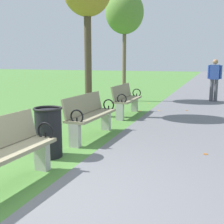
{
  "coord_description": "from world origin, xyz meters",
  "views": [
    {
      "loc": [
        1.93,
        -2.76,
        1.61
      ],
      "look_at": [
        -0.05,
        2.82,
        0.55
      ],
      "focal_mm": 46.81,
      "sensor_mm": 36.0,
      "label": 1
    }
  ],
  "objects_px": {
    "tree_2": "(125,13)",
    "trash_bin": "(49,132)",
    "park_bench_1": "(2,152)",
    "park_bench_2": "(90,115)",
    "park_bench_3": "(126,99)",
    "pedestrian_walking": "(214,78)"
  },
  "relations": [
    {
      "from": "park_bench_1",
      "to": "trash_bin",
      "type": "bearing_deg",
      "value": 96.43
    },
    {
      "from": "park_bench_2",
      "to": "park_bench_1",
      "type": "bearing_deg",
      "value": -90.0
    },
    {
      "from": "tree_2",
      "to": "trash_bin",
      "type": "xyz_separation_m",
      "value": [
        0.84,
        -6.96,
        -2.93
      ]
    },
    {
      "from": "park_bench_2",
      "to": "park_bench_3",
      "type": "distance_m",
      "value": 2.62
    },
    {
      "from": "park_bench_2",
      "to": "pedestrian_walking",
      "type": "height_order",
      "value": "pedestrian_walking"
    },
    {
      "from": "park_bench_3",
      "to": "tree_2",
      "type": "relative_size",
      "value": 0.38
    },
    {
      "from": "park_bench_2",
      "to": "park_bench_3",
      "type": "xyz_separation_m",
      "value": [
        -0.0,
        2.62,
        0.0
      ]
    },
    {
      "from": "park_bench_3",
      "to": "tree_2",
      "type": "bearing_deg",
      "value": 108.31
    },
    {
      "from": "park_bench_1",
      "to": "park_bench_3",
      "type": "bearing_deg",
      "value": 90.0
    },
    {
      "from": "park_bench_3",
      "to": "trash_bin",
      "type": "bearing_deg",
      "value": -92.12
    },
    {
      "from": "park_bench_1",
      "to": "park_bench_2",
      "type": "xyz_separation_m",
      "value": [
        -0.0,
        2.67,
        0.0
      ]
    },
    {
      "from": "park_bench_2",
      "to": "pedestrian_walking",
      "type": "bearing_deg",
      "value": 69.9
    },
    {
      "from": "park_bench_3",
      "to": "tree_2",
      "type": "xyz_separation_m",
      "value": [
        -0.99,
        2.98,
        2.87
      ]
    },
    {
      "from": "park_bench_2",
      "to": "trash_bin",
      "type": "distance_m",
      "value": 1.37
    },
    {
      "from": "park_bench_1",
      "to": "trash_bin",
      "type": "xyz_separation_m",
      "value": [
        -0.15,
        1.31,
        -0.06
      ]
    },
    {
      "from": "park_bench_3",
      "to": "pedestrian_walking",
      "type": "relative_size",
      "value": 0.99
    },
    {
      "from": "park_bench_1",
      "to": "park_bench_2",
      "type": "bearing_deg",
      "value": 90.0
    },
    {
      "from": "park_bench_1",
      "to": "tree_2",
      "type": "distance_m",
      "value": 8.81
    },
    {
      "from": "park_bench_1",
      "to": "pedestrian_walking",
      "type": "relative_size",
      "value": 1.0
    },
    {
      "from": "pedestrian_walking",
      "to": "trash_bin",
      "type": "height_order",
      "value": "pedestrian_walking"
    },
    {
      "from": "tree_2",
      "to": "trash_bin",
      "type": "height_order",
      "value": "tree_2"
    },
    {
      "from": "park_bench_2",
      "to": "pedestrian_walking",
      "type": "xyz_separation_m",
      "value": [
        2.38,
        6.5,
        0.44
      ]
    }
  ]
}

